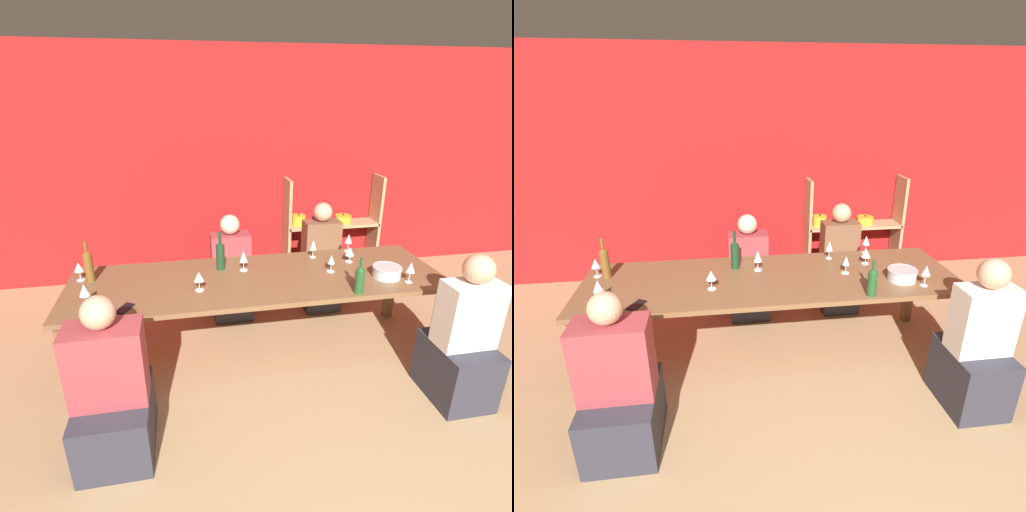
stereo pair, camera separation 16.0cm
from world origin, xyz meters
TOP-DOWN VIEW (x-y plane):
  - wall_back_red at (0.00, 3.83)m, footprint 8.80×0.06m
  - shelf_unit at (1.07, 3.63)m, footprint 1.22×0.30m
  - dining_table at (-0.17, 1.98)m, footprint 3.09×0.97m
  - mixing_bowl at (0.88, 1.79)m, footprint 0.24×0.24m
  - wine_bottle_green at (-0.46, 2.21)m, footprint 0.08×0.08m
  - wine_bottle_dark at (0.53, 1.57)m, footprint 0.07×0.07m
  - wine_bottle_amber at (-1.53, 2.17)m, footprint 0.07×0.07m
  - wine_glass_red_a at (0.70, 2.15)m, footprint 0.08×0.08m
  - wine_glass_red_b at (-1.49, 1.76)m, footprint 0.08×0.08m
  - wine_glass_red_c at (0.79, 2.40)m, footprint 0.07×0.07m
  - wine_glass_empty_a at (-0.27, 2.14)m, footprint 0.07×0.07m
  - wine_glass_white_a at (0.46, 1.98)m, footprint 0.07×0.07m
  - wine_glass_empty_b at (1.01, 1.66)m, footprint 0.07×0.07m
  - wine_glass_red_d at (-1.62, 2.19)m, footprint 0.08×0.08m
  - wine_glass_empty_c at (0.41, 2.32)m, footprint 0.06×0.06m
  - wine_glass_empty_d at (-0.67, 1.83)m, footprint 0.08×0.08m
  - cell_phone at (-1.21, 1.64)m, footprint 0.13×0.17m
  - person_near_a at (1.21, 1.19)m, footprint 0.41×0.51m
  - person_far_a at (0.66, 2.78)m, footprint 0.38×0.47m
  - person_near_b at (-1.27, 1.14)m, footprint 0.46×0.57m
  - person_far_b at (-0.31, 2.78)m, footprint 0.40×0.49m

SIDE VIEW (x-z plane):
  - shelf_unit at x=1.07m, z-range -0.23..1.01m
  - person_far_b at x=-0.31m, z-range -0.15..0.93m
  - person_near_b at x=-1.27m, z-range -0.16..0.96m
  - person_far_a at x=0.66m, z-range -0.15..1.00m
  - person_near_a at x=1.21m, z-range -0.16..1.02m
  - dining_table at x=-0.17m, z-range 0.31..1.07m
  - cell_phone at x=-1.21m, z-range 0.76..0.77m
  - mixing_bowl at x=0.88m, z-range 0.77..0.86m
  - wine_glass_red_a at x=0.70m, z-range 0.79..0.93m
  - wine_glass_white_a at x=0.46m, z-range 0.79..0.95m
  - wine_glass_red_b at x=-1.49m, z-range 0.79..0.95m
  - wine_glass_red_d at x=-1.62m, z-range 0.80..0.96m
  - wine_glass_empty_d at x=-0.67m, z-range 0.80..0.96m
  - wine_bottle_dark at x=0.53m, z-range 0.74..1.03m
  - wine_glass_empty_c at x=0.41m, z-range 0.80..0.97m
  - wine_glass_red_c at x=0.79m, z-range 0.80..0.97m
  - wine_glass_empty_a at x=-0.27m, z-range 0.80..0.98m
  - wine_glass_empty_b at x=1.01m, z-range 0.80..0.98m
  - wine_bottle_green at x=-0.46m, z-range 0.73..1.07m
  - wine_bottle_amber at x=-1.53m, z-range 0.73..1.08m
  - wall_back_red at x=0.00m, z-range 0.00..2.70m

